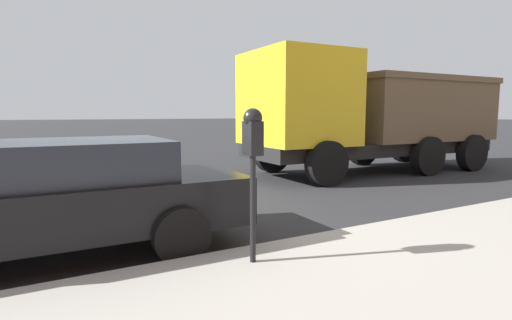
% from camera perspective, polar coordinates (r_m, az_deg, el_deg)
% --- Properties ---
extents(ground_plane, '(220.00, 220.00, 0.00)m').
position_cam_1_polar(ground_plane, '(6.44, -19.43, -8.53)').
color(ground_plane, '#2B2B2D').
extents(parking_meter, '(0.21, 0.19, 1.57)m').
position_cam_1_polar(parking_meter, '(3.98, -0.47, 2.09)').
color(parking_meter, black).
rests_on(parking_meter, sidewalk).
extents(car_black, '(2.06, 4.99, 1.34)m').
position_cam_1_polar(car_black, '(5.11, -30.00, -4.63)').
color(car_black, black).
rests_on(car_black, ground_plane).
extents(dump_truck, '(2.88, 7.58, 3.15)m').
position_cam_1_polar(dump_truck, '(11.72, 16.35, 6.40)').
color(dump_truck, black).
rests_on(dump_truck, ground_plane).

